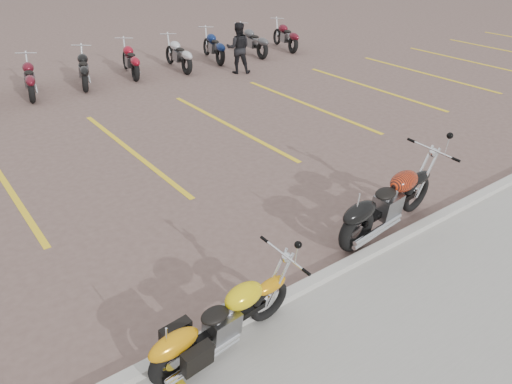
% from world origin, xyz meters
% --- Properties ---
extents(ground, '(100.00, 100.00, 0.00)m').
position_xyz_m(ground, '(0.00, 0.00, 0.00)').
color(ground, '#6E564E').
rests_on(ground, ground).
extents(curb, '(60.00, 0.18, 0.12)m').
position_xyz_m(curb, '(0.00, -2.00, 0.06)').
color(curb, '#ADAAA3').
rests_on(curb, ground).
extents(parking_stripes, '(38.00, 5.50, 0.01)m').
position_xyz_m(parking_stripes, '(0.00, 4.00, 0.00)').
color(parking_stripes, yellow).
rests_on(parking_stripes, ground).
extents(yellow_cruiser, '(2.12, 0.39, 0.87)m').
position_xyz_m(yellow_cruiser, '(-1.63, -2.21, 0.43)').
color(yellow_cruiser, black).
rests_on(yellow_cruiser, ground).
extents(flame_cruiser, '(2.47, 0.47, 1.02)m').
position_xyz_m(flame_cruiser, '(2.04, -1.61, 0.50)').
color(flame_cruiser, black).
rests_on(flame_cruiser, ground).
extents(person_b, '(1.03, 0.98, 1.67)m').
position_xyz_m(person_b, '(5.74, 7.94, 0.84)').
color(person_b, black).
rests_on(person_b, ground).
extents(bg_bike_row, '(19.18, 2.09, 1.10)m').
position_xyz_m(bg_bike_row, '(0.14, 9.68, 0.55)').
color(bg_bike_row, black).
rests_on(bg_bike_row, ground).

